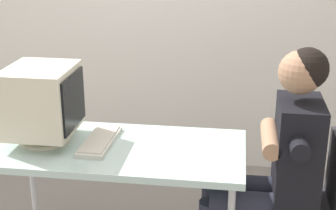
% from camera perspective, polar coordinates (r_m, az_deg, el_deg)
% --- Properties ---
extents(desk, '(1.37, 0.65, 0.73)m').
position_cam_1_polar(desk, '(2.75, -5.72, -5.70)').
color(desk, '#B7B7BC').
rests_on(desk, ground_plane).
extents(crt_monitor, '(0.35, 0.39, 0.42)m').
position_cam_1_polar(crt_monitor, '(2.78, -14.00, 0.46)').
color(crt_monitor, beige).
rests_on(crt_monitor, desk).
extents(keyboard, '(0.16, 0.42, 0.03)m').
position_cam_1_polar(keyboard, '(2.77, -7.71, -4.03)').
color(keyboard, silver).
rests_on(keyboard, desk).
extents(office_chair, '(0.42, 0.42, 0.84)m').
position_cam_1_polar(office_chair, '(2.79, 15.58, -10.35)').
color(office_chair, '#4C4C51').
rests_on(office_chair, ground_plane).
extents(person_seated, '(0.72, 0.55, 1.31)m').
position_cam_1_polar(person_seated, '(2.66, 11.98, -5.92)').
color(person_seated, black).
rests_on(person_seated, ground_plane).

